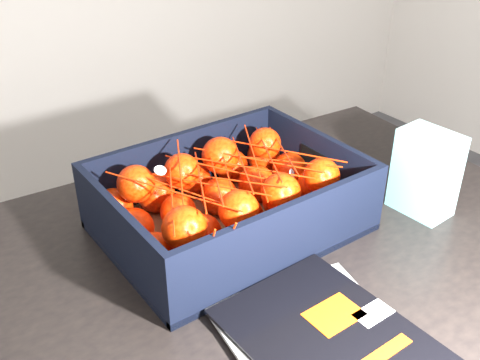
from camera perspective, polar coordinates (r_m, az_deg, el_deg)
table at (r=0.96m, az=-0.09°, el=-13.58°), size 1.26×0.89×0.75m
magazine_stack at (r=0.78m, az=8.72°, el=-16.02°), size 0.27×0.32×0.02m
produce_crate at (r=0.96m, az=-1.05°, el=-2.94°), size 0.41×0.31×0.13m
clementine_heap at (r=0.95m, az=-1.07°, el=-1.97°), size 0.40×0.29×0.12m
mesh_net at (r=0.92m, az=-1.12°, el=0.66°), size 0.34×0.28×0.09m
retail_carton at (r=1.04m, az=18.25°, el=0.69°), size 0.07×0.11×0.15m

